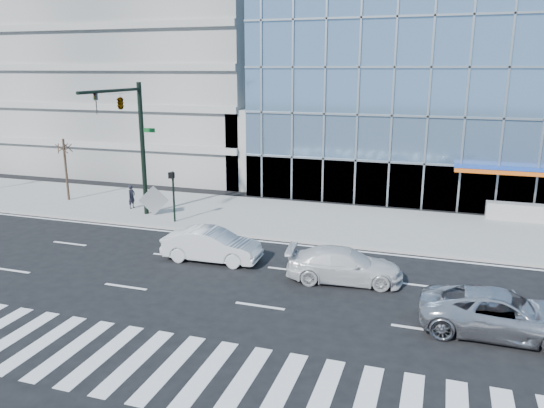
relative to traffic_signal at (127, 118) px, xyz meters
The scene contains 12 objects.
ground 13.41m from the traffic_signal, 22.56° to the right, with size 160.00×160.00×0.00m, color black.
sidewalk 13.03m from the traffic_signal, 17.33° to the left, with size 120.00×8.00×0.15m, color gray.
parking_garage 23.56m from the traffic_signal, 112.79° to the left, with size 24.00×24.00×20.00m, color gray.
ramp_block 14.68m from the traffic_signal, 69.59° to the left, with size 6.00×8.00×6.00m, color gray.
traffic_signal is the anchor object (origin of this frame).
ped_signal_post 4.75m from the traffic_signal, ahead, with size 0.30×0.33×3.00m.
street_tree_near 7.96m from the traffic_signal, 157.29° to the left, with size 1.10×1.10×4.23m.
silver_suv 21.90m from the traffic_signal, 22.35° to the right, with size 2.51×5.45×1.51m, color silver.
white_suv 15.52m from the traffic_signal, 20.41° to the right, with size 2.02×4.97×1.44m, color silver.
white_sedan 10.05m from the traffic_signal, 32.38° to the right, with size 1.64×4.70×1.55m, color silver.
pedestrian 5.94m from the traffic_signal, 124.43° to the left, with size 0.56×0.37×1.53m, color black.
tilted_panel 5.30m from the traffic_signal, 64.50° to the left, with size 1.30×0.06×1.30m, color gray.
Camera 1 is at (6.31, -21.81, 8.94)m, focal length 35.00 mm.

